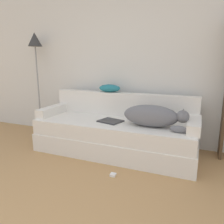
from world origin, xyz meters
TOP-DOWN VIEW (x-y plane):
  - wall_back at (0.00, 2.64)m, footprint 7.70×0.06m
  - couch at (-0.02, 2.05)m, footprint 2.22×0.82m
  - couch_backrest at (-0.02, 2.39)m, footprint 2.18×0.15m
  - couch_arm_left at (-1.06, 2.05)m, footprint 0.15×0.63m
  - couch_arm_right at (1.02, 2.05)m, footprint 0.15×0.63m
  - dog at (0.52, 1.99)m, footprint 0.82×0.31m
  - laptop at (-0.06, 2.00)m, footprint 0.35×0.32m
  - throw_pillow at (-0.24, 2.41)m, footprint 0.34×0.20m
  - floor_lamp at (-1.62, 2.42)m, footprint 0.27×0.27m
  - power_adapter at (0.21, 1.42)m, footprint 0.06×0.06m

SIDE VIEW (x-z plane):
  - power_adapter at x=0.21m, z-range 0.00..0.03m
  - couch at x=-0.02m, z-range 0.00..0.46m
  - laptop at x=-0.06m, z-range 0.46..0.48m
  - couch_arm_left at x=-1.06m, z-range 0.46..0.59m
  - couch_arm_right at x=1.02m, z-range 0.46..0.59m
  - dog at x=0.52m, z-range 0.46..0.74m
  - couch_backrest at x=-0.02m, z-range 0.46..0.81m
  - throw_pillow at x=-0.24m, z-range 0.81..0.93m
  - wall_back at x=0.00m, z-range 0.00..2.70m
  - floor_lamp at x=-1.62m, z-range 0.52..2.26m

